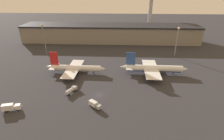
% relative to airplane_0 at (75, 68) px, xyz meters
% --- Properties ---
extents(ground, '(600.00, 600.00, 0.00)m').
position_rel_airplane_0_xyz_m(ground, '(17.74, -24.51, -3.25)').
color(ground, '#2D2D33').
extents(terminal_building, '(169.33, 27.05, 16.37)m').
position_rel_airplane_0_xyz_m(terminal_building, '(17.74, 72.80, 4.98)').
color(terminal_building, gray).
rests_on(terminal_building, ground).
extents(airplane_0, '(38.61, 28.00, 13.59)m').
position_rel_airplane_0_xyz_m(airplane_0, '(0.00, 0.00, 0.00)').
color(airplane_0, silver).
rests_on(airplane_0, ground).
extents(airplane_1, '(42.53, 28.81, 13.70)m').
position_rel_airplane_0_xyz_m(airplane_1, '(48.72, 1.16, 0.34)').
color(airplane_1, white).
rests_on(airplane_1, ground).
extents(service_vehicle_0, '(5.13, 7.51, 2.64)m').
position_rel_airplane_0_xyz_m(service_vehicle_0, '(3.51, -23.18, -1.66)').
color(service_vehicle_0, '#9EA3A8').
rests_on(service_vehicle_0, ground).
extents(service_vehicle_1, '(7.69, 3.82, 3.42)m').
position_rel_airplane_0_xyz_m(service_vehicle_1, '(-19.10, -38.71, -1.34)').
color(service_vehicle_1, white).
rests_on(service_vehicle_1, ground).
extents(service_vehicle_2, '(6.24, 5.45, 2.92)m').
position_rel_airplane_0_xyz_m(service_vehicle_2, '(17.23, -34.53, -1.58)').
color(service_vehicle_2, '#9EA3A8').
rests_on(service_vehicle_2, ground).
extents(lamp_post_0, '(1.80, 1.80, 24.27)m').
position_rel_airplane_0_xyz_m(lamp_post_0, '(-31.40, 32.58, 12.25)').
color(lamp_post_0, slate).
rests_on(lamp_post_0, ground).
extents(lamp_post_1, '(1.80, 1.80, 22.90)m').
position_rel_airplane_0_xyz_m(lamp_post_1, '(70.67, 32.58, 11.49)').
color(lamp_post_1, slate).
rests_on(lamp_post_1, ground).
extents(control_tower, '(9.00, 9.00, 47.19)m').
position_rel_airplane_0_xyz_m(control_tower, '(62.25, 118.54, 24.00)').
color(control_tower, '#99999E').
rests_on(control_tower, ground).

